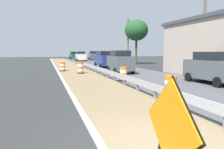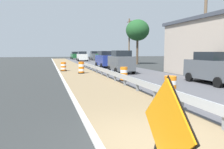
% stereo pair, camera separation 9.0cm
% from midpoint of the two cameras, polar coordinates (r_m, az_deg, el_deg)
% --- Properties ---
extents(ground_plane, '(160.00, 160.00, 0.00)m').
position_cam_midpoint_polar(ground_plane, '(5.59, 10.93, -17.08)').
color(ground_plane, '#2B2D2D').
extents(median_dirt_strip, '(3.69, 120.00, 0.01)m').
position_cam_midpoint_polar(median_dirt_strip, '(5.89, 16.72, -15.94)').
color(median_dirt_strip, '#7F6B4C').
rests_on(median_dirt_strip, ground).
extents(curb_near_edge, '(0.20, 120.00, 0.11)m').
position_cam_midpoint_polar(curb_near_edge, '(5.16, -2.74, -18.97)').
color(curb_near_edge, '#ADADA8').
rests_on(curb_near_edge, ground).
extents(warning_sign_diamond, '(0.08, 1.47, 1.86)m').
position_cam_midpoint_polar(warning_sign_diamond, '(3.39, 14.89, -14.22)').
color(warning_sign_diamond, black).
rests_on(warning_sign_diamond, ground).
extents(traffic_barrel_nearest, '(0.71, 0.71, 1.00)m').
position_cam_midpoint_polar(traffic_barrel_nearest, '(10.81, 15.37, -3.30)').
color(traffic_barrel_nearest, orange).
rests_on(traffic_barrel_nearest, ground).
extents(traffic_barrel_close, '(0.67, 0.67, 1.03)m').
position_cam_midpoint_polar(traffic_barrel_close, '(15.93, 3.31, -0.04)').
color(traffic_barrel_close, orange).
rests_on(traffic_barrel_close, ground).
extents(traffic_barrel_mid, '(0.68, 0.68, 1.15)m').
position_cam_midpoint_polar(traffic_barrel_mid, '(21.43, -7.98, 1.68)').
color(traffic_barrel_mid, orange).
rests_on(traffic_barrel_mid, ground).
extents(traffic_barrel_far, '(0.72, 0.72, 0.98)m').
position_cam_midpoint_polar(traffic_barrel_far, '(24.30, -12.60, 1.93)').
color(traffic_barrel_far, orange).
rests_on(traffic_barrel_far, ground).
extents(car_lead_near_lane, '(2.17, 4.50, 2.10)m').
position_cam_midpoint_polar(car_lead_near_lane, '(48.13, -7.88, 4.81)').
color(car_lead_near_lane, silver).
rests_on(car_lead_near_lane, ground).
extents(car_trailing_near_lane, '(2.13, 4.21, 2.15)m').
position_cam_midpoint_polar(car_trailing_near_lane, '(16.10, 25.56, 1.61)').
color(car_trailing_near_lane, '#4C5156').
rests_on(car_trailing_near_lane, ground).
extents(car_lead_far_lane, '(1.99, 4.17, 2.20)m').
position_cam_midpoint_polar(car_lead_far_lane, '(28.88, -1.76, 4.04)').
color(car_lead_far_lane, navy).
rests_on(car_lead_far_lane, ground).
extents(car_mid_far_lane, '(2.00, 4.47, 2.04)m').
position_cam_midpoint_polar(car_mid_far_lane, '(38.12, 0.34, 4.46)').
color(car_mid_far_lane, silver).
rests_on(car_mid_far_lane, ground).
extents(car_trailing_far_lane, '(2.09, 4.15, 2.25)m').
position_cam_midpoint_polar(car_trailing_far_lane, '(21.73, 2.47, 3.38)').
color(car_trailing_far_lane, '#4C5156').
rests_on(car_trailing_far_lane, ground).
extents(car_distant_a, '(2.12, 4.43, 2.18)m').
position_cam_midpoint_polar(car_distant_a, '(43.45, -2.46, 4.76)').
color(car_distant_a, '#195128').
rests_on(car_distant_a, ground).
extents(car_distant_b, '(2.10, 4.50, 2.02)m').
position_cam_midpoint_polar(car_distant_b, '(59.41, -9.75, 5.00)').
color(car_distant_b, '#195128').
rests_on(car_distant_b, ground).
extents(car_distant_c, '(2.03, 4.66, 2.16)m').
position_cam_midpoint_polar(car_distant_c, '(52.69, -4.65, 5.00)').
color(car_distant_c, '#4C5156').
rests_on(car_distant_c, ground).
extents(utility_pole_near, '(0.24, 1.80, 7.82)m').
position_cam_midpoint_polar(utility_pole_near, '(19.60, 23.45, 11.19)').
color(utility_pole_near, brown).
rests_on(utility_pole_near, ground).
extents(utility_pole_mid, '(0.24, 1.80, 7.59)m').
position_cam_midpoint_polar(utility_pole_mid, '(36.92, 4.61, 8.93)').
color(utility_pole_mid, brown).
rests_on(utility_pole_mid, ground).
extents(tree_roadside, '(3.81, 3.81, 7.30)m').
position_cam_midpoint_polar(tree_roadside, '(36.14, 6.84, 11.51)').
color(tree_roadside, '#4C3D2D').
rests_on(tree_roadside, ground).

